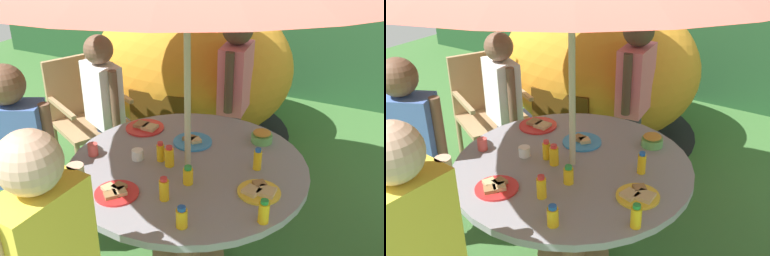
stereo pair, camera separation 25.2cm
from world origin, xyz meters
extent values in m
cube|color=#234C28|center=(0.00, 3.25, 1.04)|extent=(9.00, 0.70, 2.08)
cylinder|color=#93704C|center=(0.00, 0.00, 0.01)|extent=(0.46, 0.46, 0.03)
cylinder|color=#93704C|center=(0.00, 0.00, 0.33)|extent=(0.15, 0.15, 0.66)
cylinder|color=gray|center=(0.00, 0.00, 0.68)|extent=(1.38, 1.38, 0.04)
cylinder|color=#B7AD8C|center=(0.00, 0.00, 1.09)|extent=(0.04, 0.04, 2.18)
cylinder|color=tan|center=(-1.06, 0.26, 0.22)|extent=(0.04, 0.04, 0.43)
cylinder|color=tan|center=(-0.84, 0.69, 0.22)|extent=(0.04, 0.04, 0.43)
cylinder|color=tan|center=(-1.46, 0.46, 0.22)|extent=(0.04, 0.04, 0.43)
cylinder|color=tan|center=(-1.25, 0.89, 0.22)|extent=(0.04, 0.04, 0.43)
cube|color=tan|center=(-1.15, 0.58, 0.45)|extent=(0.67, 0.68, 0.04)
cube|color=tan|center=(-1.35, 0.68, 0.72)|extent=(0.26, 0.48, 0.49)
cube|color=tan|center=(-1.26, 0.36, 0.67)|extent=(0.46, 0.25, 0.03)
cube|color=tan|center=(-1.05, 0.79, 0.67)|extent=(0.46, 0.25, 0.03)
ellipsoid|color=orange|center=(-0.77, 1.63, 0.69)|extent=(2.00, 1.69, 1.37)
cylinder|color=black|center=(-0.77, 1.63, 0.01)|extent=(2.07, 2.07, 0.01)
cube|color=#4B310D|center=(-0.70, 0.88, 0.38)|extent=(0.53, 0.07, 0.62)
cylinder|color=#3F3F47|center=(-0.13, 1.13, 0.30)|extent=(0.08, 0.08, 0.61)
cylinder|color=#3F3F47|center=(-0.11, 0.98, 0.30)|extent=(0.08, 0.08, 0.61)
cube|color=#EA727F|center=(-0.12, 1.05, 0.86)|extent=(0.23, 0.37, 0.51)
cylinder|color=#4C3828|center=(-0.14, 1.25, 0.89)|extent=(0.07, 0.07, 0.46)
cylinder|color=#4C3828|center=(-0.10, 0.86, 0.89)|extent=(0.07, 0.07, 0.46)
sphere|color=#4C3828|center=(-0.12, 1.05, 1.23)|extent=(0.23, 0.23, 0.23)
cylinder|color=navy|center=(-0.99, 0.50, 0.28)|extent=(0.08, 0.08, 0.56)
cylinder|color=navy|center=(-0.87, 0.44, 0.28)|extent=(0.08, 0.08, 0.56)
cube|color=white|center=(-0.93, 0.47, 0.79)|extent=(0.37, 0.30, 0.47)
cylinder|color=brown|center=(-1.09, 0.55, 0.82)|extent=(0.06, 0.06, 0.42)
cylinder|color=brown|center=(-0.77, 0.39, 0.82)|extent=(0.06, 0.06, 0.42)
sphere|color=brown|center=(-0.93, 0.47, 1.13)|extent=(0.21, 0.21, 0.21)
cylinder|color=#3F3F47|center=(-0.93, -0.46, 0.29)|extent=(0.08, 0.08, 0.59)
cylinder|color=#3F3F47|center=(-0.80, -0.39, 0.29)|extent=(0.08, 0.08, 0.59)
cube|color=#4C72C6|center=(-0.87, -0.42, 0.83)|extent=(0.39, 0.32, 0.50)
cylinder|color=brown|center=(-0.70, -0.34, 0.86)|extent=(0.06, 0.06, 0.45)
sphere|color=brown|center=(-0.87, -0.42, 1.19)|extent=(0.22, 0.22, 0.22)
cube|color=yellow|center=(-0.08, -1.04, 0.88)|extent=(0.22, 0.37, 0.52)
cylinder|color=#D8B293|center=(-0.06, -0.84, 0.91)|extent=(0.07, 0.07, 0.47)
sphere|color=#D8B293|center=(-0.08, -1.04, 1.26)|extent=(0.23, 0.23, 0.23)
cylinder|color=#66B259|center=(0.30, 0.44, 0.73)|extent=(0.13, 0.13, 0.05)
ellipsoid|color=gold|center=(0.30, 0.44, 0.77)|extent=(0.11, 0.11, 0.03)
cylinder|color=yellow|center=(0.46, -0.10, 0.71)|extent=(0.23, 0.23, 0.01)
cube|color=tan|center=(0.50, -0.10, 0.73)|extent=(0.09, 0.09, 0.02)
cube|color=#9E7547|center=(0.45, -0.05, 0.73)|extent=(0.09, 0.09, 0.02)
cube|color=tan|center=(0.43, -0.13, 0.73)|extent=(0.10, 0.10, 0.02)
cylinder|color=#338CD8|center=(-0.09, 0.24, 0.71)|extent=(0.24, 0.24, 0.01)
cube|color=tan|center=(-0.07, 0.24, 0.73)|extent=(0.09, 0.09, 0.02)
cube|color=#9E7547|center=(-0.11, 0.25, 0.73)|extent=(0.08, 0.08, 0.02)
cylinder|color=red|center=(-0.46, 0.28, 0.71)|extent=(0.25, 0.25, 0.01)
cube|color=tan|center=(-0.41, 0.27, 0.73)|extent=(0.09, 0.09, 0.02)
cube|color=#9E7547|center=(-0.48, 0.28, 0.73)|extent=(0.09, 0.09, 0.02)
cylinder|color=red|center=(-0.20, -0.43, 0.71)|extent=(0.23, 0.23, 0.01)
cube|color=tan|center=(-0.18, -0.43, 0.73)|extent=(0.09, 0.09, 0.02)
cube|color=#9E7547|center=(-0.20, -0.39, 0.73)|extent=(0.07, 0.07, 0.02)
cube|color=tan|center=(-0.25, -0.43, 0.73)|extent=(0.08, 0.08, 0.02)
cube|color=#9E7547|center=(-0.20, -0.47, 0.73)|extent=(0.09, 0.09, 0.02)
cylinder|color=yellow|center=(0.22, -0.51, 0.75)|extent=(0.06, 0.06, 0.09)
cylinder|color=blue|center=(0.22, -0.51, 0.81)|extent=(0.04, 0.04, 0.02)
cylinder|color=yellow|center=(0.38, 0.12, 0.76)|extent=(0.05, 0.05, 0.11)
cylinder|color=blue|center=(0.38, 0.12, 0.83)|extent=(0.03, 0.03, 0.02)
cylinder|color=yellow|center=(-0.16, -0.03, 0.76)|extent=(0.05, 0.05, 0.10)
cylinder|color=red|center=(-0.16, -0.03, 0.82)|extent=(0.03, 0.03, 0.02)
cylinder|color=yellow|center=(0.55, -0.31, 0.76)|extent=(0.05, 0.05, 0.11)
cylinder|color=green|center=(0.55, -0.31, 0.82)|extent=(0.04, 0.04, 0.02)
cylinder|color=yellow|center=(0.05, -0.36, 0.76)|extent=(0.05, 0.05, 0.11)
cylinder|color=red|center=(0.05, -0.36, 0.83)|extent=(0.04, 0.04, 0.02)
cylinder|color=yellow|center=(-0.09, -0.06, 0.76)|extent=(0.05, 0.05, 0.11)
cylinder|color=red|center=(-0.09, -0.06, 0.82)|extent=(0.04, 0.04, 0.02)
cylinder|color=yellow|center=(0.09, -0.18, 0.75)|extent=(0.06, 0.06, 0.09)
cylinder|color=green|center=(0.09, -0.18, 0.80)|extent=(0.04, 0.04, 0.02)
cylinder|color=#E04C47|center=(-0.55, -0.16, 0.74)|extent=(0.06, 0.06, 0.07)
cylinder|color=white|center=(-0.29, -0.08, 0.74)|extent=(0.07, 0.07, 0.06)
camera|label=1|loc=(0.98, -1.96, 2.05)|focal=41.63mm
camera|label=2|loc=(1.20, -1.83, 2.05)|focal=41.63mm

